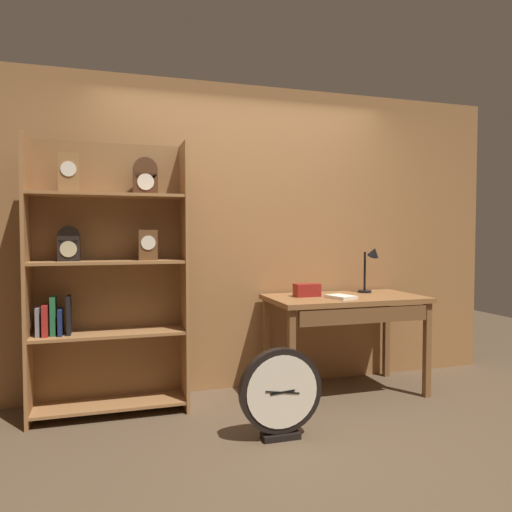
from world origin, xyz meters
TOP-DOWN VIEW (x-y plane):
  - ground_plane at (0.00, 0.00)m, footprint 10.00×10.00m
  - back_wood_panel at (0.00, 1.34)m, footprint 4.80×0.05m
  - bookshelf at (-1.16, 1.00)m, footprint 1.12×0.32m
  - workbench at (0.74, 0.90)m, footprint 1.28×0.70m
  - desk_lamp at (1.07, 1.07)m, footprint 0.17×0.17m
  - toolbox_small at (0.43, 1.00)m, footprint 0.21×0.11m
  - open_repair_manual at (0.65, 0.80)m, footprint 0.22×0.26m
  - round_clock_large at (-0.08, 0.21)m, footprint 0.55×0.11m

SIDE VIEW (x-z plane):
  - ground_plane at x=0.00m, z-range 0.00..0.00m
  - round_clock_large at x=-0.08m, z-range 0.00..0.60m
  - workbench at x=0.74m, z-range 0.31..1.12m
  - open_repair_manual at x=0.65m, z-range 0.81..0.84m
  - toolbox_small at x=0.43m, z-range 0.81..0.92m
  - bookshelf at x=-1.16m, z-range 0.02..2.03m
  - desk_lamp at x=1.07m, z-range 0.86..1.27m
  - back_wood_panel at x=0.00m, z-range 0.00..2.60m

